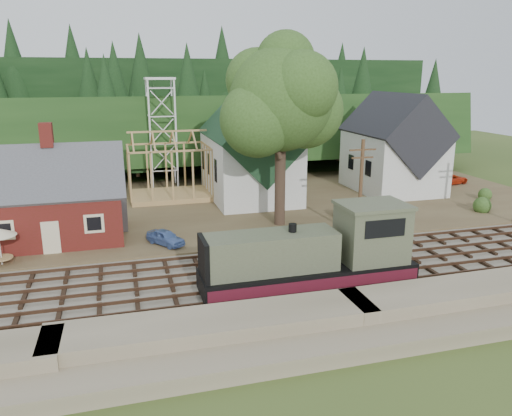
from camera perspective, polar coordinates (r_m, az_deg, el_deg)
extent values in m
plane|color=#384C1E|center=(33.53, 4.84, -7.39)|extent=(140.00, 140.00, 0.00)
cube|color=#7F7259|center=(26.54, 11.44, -14.06)|extent=(64.00, 5.00, 1.60)
cube|color=#726B5B|center=(33.50, 4.84, -7.27)|extent=(64.00, 11.00, 0.16)
cube|color=brown|center=(49.87, -2.38, 0.39)|extent=(64.00, 26.00, 0.30)
cube|color=#1E3F19|center=(72.94, -6.77, 4.89)|extent=(70.00, 28.96, 12.74)
cube|color=black|center=(88.58, -8.43, 6.63)|extent=(80.00, 20.00, 12.00)
cube|color=#541C13|center=(41.63, -21.98, -0.77)|extent=(10.00, 7.00, 3.80)
cube|color=#4C4C51|center=(41.18, -22.24, 1.77)|extent=(10.80, 7.41, 7.41)
cube|color=#541C13|center=(40.49, -22.84, 7.70)|extent=(0.90, 0.90, 1.80)
cube|color=beige|center=(38.46, -22.38, -3.16)|extent=(1.20, 0.06, 2.40)
cube|color=silver|center=(51.51, -0.77, 4.70)|extent=(8.00, 12.00, 6.40)
cube|color=#1A3B24|center=(51.03, -0.78, 8.24)|extent=(8.40, 12.96, 8.40)
cube|color=silver|center=(45.08, 1.21, 9.88)|extent=(2.40, 2.40, 4.00)
cone|color=#1A3B24|center=(44.90, 1.23, 14.08)|extent=(5.37, 5.37, 2.60)
cube|color=silver|center=(56.83, 15.35, 5.15)|extent=(8.00, 10.00, 6.40)
cube|color=black|center=(56.40, 15.58, 8.35)|extent=(8.40, 10.80, 8.40)
cube|color=tan|center=(52.64, -9.77, 1.42)|extent=(8.00, 6.00, 0.50)
cube|color=tan|center=(51.51, -10.10, 8.63)|extent=(8.00, 0.18, 0.18)
cube|color=silver|center=(56.05, -11.99, 8.12)|extent=(0.18, 0.18, 12.00)
cube|color=silver|center=(56.30, -9.12, 8.28)|extent=(0.18, 0.18, 12.00)
cube|color=silver|center=(58.82, -12.18, 8.42)|extent=(0.18, 0.18, 12.00)
cube|color=silver|center=(59.07, -9.45, 8.58)|extent=(0.18, 0.18, 12.00)
cube|color=silver|center=(57.18, -10.98, 14.34)|extent=(3.20, 3.20, 0.25)
cylinder|color=#38281E|center=(41.95, 2.77, 3.40)|extent=(0.90, 0.90, 8.00)
sphere|color=#324D1C|center=(41.13, 2.88, 12.30)|extent=(8.40, 8.40, 8.40)
sphere|color=#324D1C|center=(42.98, 5.66, 11.03)|extent=(6.40, 6.40, 6.40)
sphere|color=#324D1C|center=(39.82, 0.18, 10.06)|extent=(6.00, 6.00, 6.00)
cylinder|color=#4C331E|center=(39.62, 11.85, 1.95)|extent=(0.28, 0.28, 8.00)
cube|color=#4C331E|center=(39.03, 12.11, 6.52)|extent=(2.20, 0.12, 0.12)
cube|color=#4C331E|center=(39.12, 12.06, 5.66)|extent=(1.80, 0.12, 0.12)
cube|color=black|center=(30.66, 5.97, -8.94)|extent=(12.84, 2.68, 0.37)
cube|color=black|center=(30.36, 6.00, -7.65)|extent=(12.84, 3.10, 1.18)
cube|color=#4C4F3A|center=(28.99, 1.75, -5.05)|extent=(7.71, 2.46, 2.25)
cube|color=#4C4F3A|center=(31.24, 13.08, -2.81)|extent=(3.85, 3.00, 3.42)
cube|color=#4C4F3A|center=(30.76, 13.28, 0.32)|extent=(4.07, 3.21, 0.21)
cube|color=black|center=(29.76, 14.56, -2.29)|extent=(2.57, 0.06, 1.07)
cube|color=#51111F|center=(29.03, 7.16, -8.79)|extent=(12.84, 0.04, 0.75)
cube|color=#51111F|center=(31.72, 4.96, -6.60)|extent=(12.84, 0.04, 0.75)
cylinder|color=black|center=(28.99, 4.19, -2.52)|extent=(0.47, 0.47, 0.75)
imported|color=#506EAC|center=(38.27, -10.30, -3.32)|extent=(3.02, 3.48, 1.13)
imported|color=red|center=(62.81, 21.46, 3.10)|extent=(4.45, 2.77, 1.15)
cylinder|color=silver|center=(37.75, -27.21, -4.12)|extent=(0.10, 0.10, 2.30)
cylinder|color=tan|center=(37.96, -27.09, -5.10)|extent=(1.47, 1.47, 0.08)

